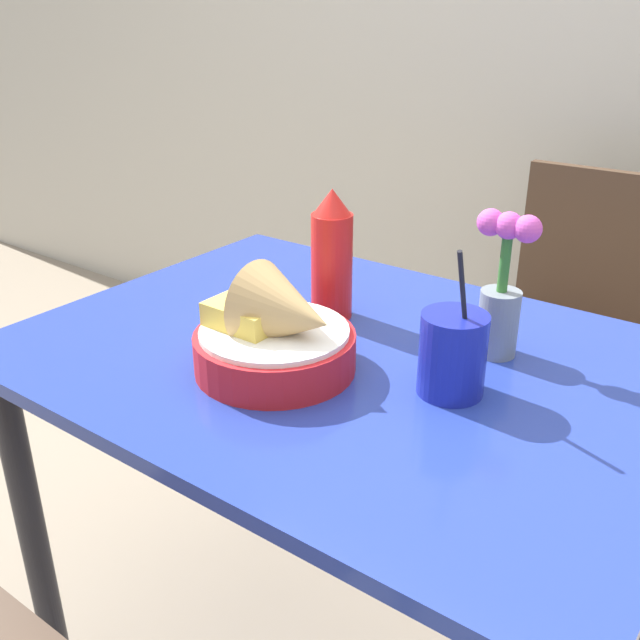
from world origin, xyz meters
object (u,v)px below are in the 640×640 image
Objects in this scene: flower_vase at (502,291)px; drink_cup at (452,357)px; ketchup_bottle at (332,256)px; food_basket at (278,335)px; chair_far_window at (580,317)px.

drink_cup is at bearing -90.80° from flower_vase.
ketchup_bottle reaches higher than drink_cup.
flower_vase is (0.29, 0.03, -0.00)m from ketchup_bottle.
ketchup_bottle is at bearing 157.97° from drink_cup.
drink_cup is (0.24, 0.10, -0.00)m from food_basket.
food_basket is at bearing -100.36° from chair_far_window.
flower_vase is at bearing 89.20° from drink_cup.
ketchup_bottle is (-0.06, 0.21, 0.05)m from food_basket.
flower_vase reaches higher than ketchup_bottle.
drink_cup is 0.16m from flower_vase.
drink_cup is (0.06, -0.86, 0.26)m from chair_far_window.
ketchup_bottle reaches higher than food_basket.
drink_cup is at bearing -85.91° from chair_far_window.
drink_cup is (0.29, -0.12, -0.05)m from ketchup_bottle.
food_basket is at bearing -75.29° from ketchup_bottle.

